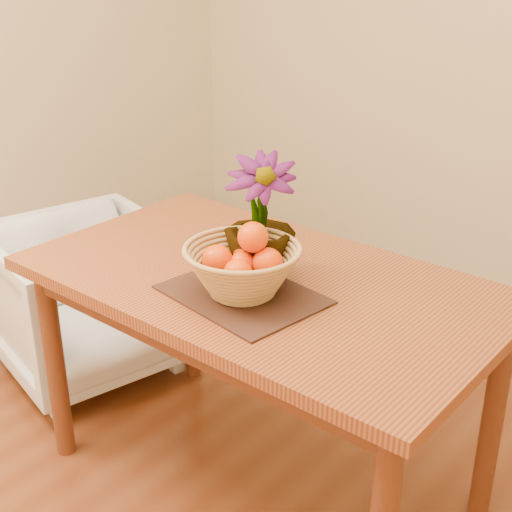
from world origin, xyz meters
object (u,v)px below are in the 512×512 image
Objects in this scene: armchair at (86,292)px; potted_plant at (260,219)px; table at (261,303)px; wicker_basket at (242,272)px.

potted_plant is at bearing -82.30° from armchair.
table is 0.27m from potted_plant.
wicker_basket is 0.89× the size of potted_plant.
table is 3.87× the size of potted_plant.
potted_plant reaches higher than table.
armchair is at bearing 174.71° from table.
armchair is (-1.03, 0.22, -0.47)m from wicker_basket.
armchair is (-0.99, 0.10, -0.58)m from potted_plant.
table is at bearing 107.09° from wicker_basket.
wicker_basket is at bearing -88.53° from armchair.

